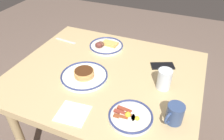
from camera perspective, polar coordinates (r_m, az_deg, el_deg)
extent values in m
cube|color=tan|center=(1.34, -1.68, -1.49)|extent=(1.13, 0.95, 0.05)
cylinder|color=tan|center=(1.79, 17.46, -7.55)|extent=(0.06, 0.06, 0.70)
cylinder|color=tan|center=(2.00, -9.31, -0.65)|extent=(0.06, 0.06, 0.70)
cylinder|color=tan|center=(1.61, -23.19, -15.60)|extent=(0.06, 0.06, 0.70)
cylinder|color=silver|center=(1.57, -1.51, 6.14)|extent=(0.24, 0.24, 0.01)
torus|color=navy|center=(1.56, -1.51, 6.52)|extent=(0.24, 0.24, 0.01)
cube|color=#DCAB56|center=(1.57, -0.55, 6.93)|extent=(0.11, 0.07, 0.02)
ellipsoid|color=brown|center=(1.55, -2.90, 6.85)|extent=(0.05, 0.04, 0.04)
ellipsoid|color=brown|center=(1.54, -3.13, 6.36)|extent=(0.03, 0.03, 0.03)
ellipsoid|color=brown|center=(1.55, -3.68, 6.47)|extent=(0.03, 0.02, 0.02)
ellipsoid|color=brown|center=(1.54, -3.53, 6.55)|extent=(0.05, 0.04, 0.04)
cylinder|color=silver|center=(1.06, 4.90, -12.25)|extent=(0.21, 0.21, 0.01)
torus|color=navy|center=(1.05, 4.94, -11.82)|extent=(0.21, 0.21, 0.01)
cylinder|color=white|center=(1.04, 6.69, -12.52)|extent=(0.06, 0.06, 0.01)
sphere|color=yellow|center=(1.03, 6.61, -12.54)|extent=(0.02, 0.02, 0.02)
cylinder|color=white|center=(1.04, 3.95, -12.30)|extent=(0.08, 0.08, 0.01)
sphere|color=yellow|center=(1.05, 4.19, -11.60)|extent=(0.03, 0.03, 0.03)
cube|color=#943824|center=(1.07, 3.27, -10.29)|extent=(0.08, 0.03, 0.01)
cube|color=maroon|center=(1.06, 2.80, -11.21)|extent=(0.09, 0.02, 0.01)
cube|color=brown|center=(1.04, 2.31, -12.15)|extent=(0.07, 0.03, 0.01)
cylinder|color=white|center=(1.29, -7.26, -1.72)|extent=(0.28, 0.28, 0.01)
torus|color=navy|center=(1.28, -7.30, -1.30)|extent=(0.28, 0.28, 0.01)
cylinder|color=tan|center=(1.28, -7.30, -1.27)|extent=(0.12, 0.12, 0.01)
cylinder|color=tan|center=(1.28, -7.34, -0.84)|extent=(0.11, 0.11, 0.01)
cylinder|color=tan|center=(1.27, -7.38, -0.41)|extent=(0.12, 0.12, 0.01)
cylinder|color=#4C2814|center=(1.27, -7.41, -0.14)|extent=(0.11, 0.11, 0.00)
cylinder|color=#334772|center=(1.05, 16.19, -10.93)|extent=(0.08, 0.08, 0.10)
torus|color=#334772|center=(1.03, 14.82, -12.04)|extent=(0.04, 0.07, 0.07)
cylinder|color=brown|center=(1.03, 16.48, -9.73)|extent=(0.07, 0.07, 0.01)
cylinder|color=silver|center=(1.21, 13.51, -2.45)|extent=(0.08, 0.08, 0.12)
cylinder|color=black|center=(1.22, 13.39, -3.09)|extent=(0.07, 0.07, 0.08)
cube|color=black|center=(1.41, 13.11, 1.08)|extent=(0.16, 0.12, 0.01)
cube|color=white|center=(1.10, -10.23, -11.12)|extent=(0.16, 0.15, 0.00)
cube|color=silver|center=(1.69, -12.16, 7.51)|extent=(0.17, 0.03, 0.01)
cube|color=silver|center=(1.64, -10.27, 6.83)|extent=(0.03, 0.01, 0.00)
cube|color=silver|center=(1.64, -10.14, 6.93)|extent=(0.03, 0.01, 0.00)
cube|color=silver|center=(1.65, -10.02, 7.02)|extent=(0.03, 0.01, 0.00)
cube|color=silver|center=(1.65, -9.89, 7.11)|extent=(0.03, 0.01, 0.00)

